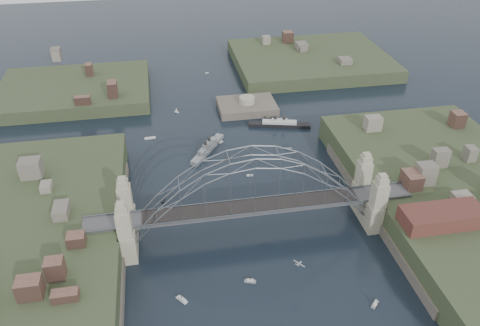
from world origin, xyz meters
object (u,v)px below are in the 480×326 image
(wharf_shed, at_px, (442,217))
(naval_cruiser_near, at_px, (208,148))
(bridge, at_px, (253,194))
(ocean_liner, at_px, (279,124))
(fort_island, at_px, (247,110))
(naval_cruiser_far, at_px, (142,93))

(wharf_shed, height_order, naval_cruiser_near, wharf_shed)
(bridge, height_order, wharf_shed, bridge)
(bridge, distance_m, ocean_liner, 59.82)
(naval_cruiser_near, bearing_deg, bridge, -81.10)
(fort_island, bearing_deg, bridge, -99.73)
(naval_cruiser_near, bearing_deg, wharf_shed, -48.08)
(bridge, relative_size, naval_cruiser_near, 4.63)
(wharf_shed, xyz_separation_m, naval_cruiser_far, (-72.20, 104.99, -9.26))
(wharf_shed, relative_size, naval_cruiser_near, 1.10)
(wharf_shed, bearing_deg, ocean_liner, 108.38)
(fort_island, xyz_separation_m, ocean_liner, (9.14, -15.23, 1.20))
(bridge, distance_m, naval_cruiser_far, 95.96)
(fort_island, bearing_deg, wharf_shed, -69.15)
(naval_cruiser_near, xyz_separation_m, ocean_liner, (27.78, 12.38, -0.07))
(bridge, xyz_separation_m, fort_island, (12.00, 70.00, -12.66))
(naval_cruiser_near, xyz_separation_m, naval_cruiser_far, (-21.56, 48.59, -0.19))
(ocean_liner, bearing_deg, naval_cruiser_near, -155.98)
(wharf_shed, relative_size, ocean_liner, 0.89)
(bridge, xyz_separation_m, wharf_shed, (44.00, -14.00, -2.32))
(bridge, bearing_deg, naval_cruiser_far, 107.22)
(bridge, xyz_separation_m, naval_cruiser_far, (-28.20, 90.99, -11.59))
(fort_island, distance_m, naval_cruiser_far, 45.36)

